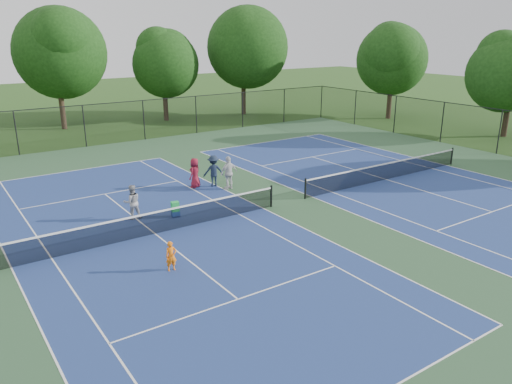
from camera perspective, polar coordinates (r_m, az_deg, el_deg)
ground at (r=24.48m, az=3.73°, el=-1.23°), size 140.00×140.00×0.00m
court_pad at (r=24.47m, az=3.73°, el=-1.22°), size 36.00×36.00×0.01m
tennis_court_left at (r=21.11m, az=-11.46°, el=-4.49°), size 12.00×23.83×1.07m
tennis_court_right at (r=29.11m, az=14.67°, el=1.56°), size 12.00×23.83×1.07m
perimeter_fence at (r=24.00m, az=3.81°, el=2.39°), size 36.08×36.08×3.02m
tree_back_b at (r=45.34m, az=-21.98°, el=14.93°), size 7.60×7.60×10.03m
tree_back_c at (r=47.33m, az=-10.58°, el=14.61°), size 6.00×6.00×8.40m
tree_back_d at (r=50.24m, az=-1.48°, el=16.61°), size 7.80×7.80×10.37m
tree_side_e at (r=49.31m, az=15.40°, el=14.79°), size 6.60×6.60×8.87m
child_player at (r=17.77m, az=-9.67°, el=-7.25°), size 0.42×0.30×1.09m
instructor at (r=22.78m, az=-13.98°, el=-1.12°), size 0.84×0.69×1.58m
bystander_a at (r=26.33m, az=-3.13°, el=2.21°), size 1.08×0.55×1.78m
bystander_b at (r=26.88m, az=-4.88°, el=2.42°), size 1.24×0.93×1.71m
bystander_c at (r=26.79m, az=-7.00°, el=2.18°), size 0.94×0.85×1.61m
ball_crate at (r=22.84m, az=-9.19°, el=-2.49°), size 0.38×0.32×0.28m
ball_hopper at (r=22.72m, az=-9.23°, el=-1.64°), size 0.37×0.31×0.44m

